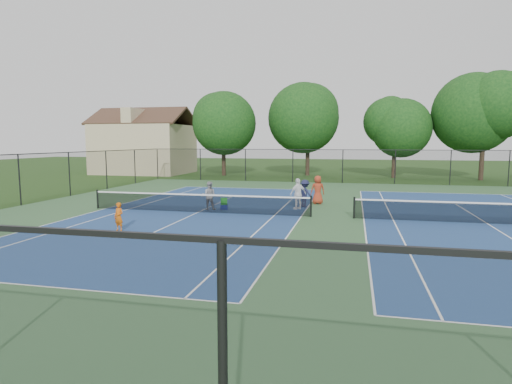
% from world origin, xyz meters
% --- Properties ---
extents(ground, '(140.00, 140.00, 0.00)m').
position_xyz_m(ground, '(0.00, 0.00, 0.00)').
color(ground, '#234716').
rests_on(ground, ground).
extents(court_pad, '(36.00, 36.00, 0.01)m').
position_xyz_m(court_pad, '(0.00, 0.00, 0.00)').
color(court_pad, '#325934').
rests_on(court_pad, ground).
extents(tennis_court_left, '(12.00, 23.83, 1.07)m').
position_xyz_m(tennis_court_left, '(-7.00, 0.00, 0.10)').
color(tennis_court_left, navy).
rests_on(tennis_court_left, ground).
extents(tennis_court_right, '(12.00, 23.83, 1.07)m').
position_xyz_m(tennis_court_right, '(7.00, 0.00, 0.10)').
color(tennis_court_right, navy).
rests_on(tennis_court_right, ground).
extents(perimeter_fence, '(36.08, 36.08, 3.02)m').
position_xyz_m(perimeter_fence, '(0.00, 0.00, 1.60)').
color(perimeter_fence, black).
rests_on(perimeter_fence, ground).
extents(tree_back_a, '(6.80, 6.80, 9.15)m').
position_xyz_m(tree_back_a, '(-13.00, 24.00, 6.04)').
color(tree_back_a, '#2D2116').
rests_on(tree_back_a, ground).
extents(tree_back_b, '(7.60, 7.60, 10.03)m').
position_xyz_m(tree_back_b, '(-4.00, 26.00, 6.60)').
color(tree_back_b, '#2D2116').
rests_on(tree_back_b, ground).
extents(tree_back_c, '(6.00, 6.00, 8.40)m').
position_xyz_m(tree_back_c, '(5.00, 25.00, 5.48)').
color(tree_back_c, '#2D2116').
rests_on(tree_back_c, ground).
extents(tree_back_d, '(7.80, 7.80, 10.37)m').
position_xyz_m(tree_back_d, '(13.00, 24.00, 6.82)').
color(tree_back_d, '#2D2116').
rests_on(tree_back_d, ground).
extents(clapboard_house, '(10.80, 8.10, 7.65)m').
position_xyz_m(clapboard_house, '(-23.00, 25.00, 3.09)').
color(clapboard_house, tan).
rests_on(clapboard_house, ground).
extents(child_player, '(0.50, 0.38, 1.21)m').
position_xyz_m(child_player, '(-8.58, -5.15, 0.60)').
color(child_player, '#D05A0D').
rests_on(child_player, ground).
extents(instructor, '(0.83, 0.69, 1.56)m').
position_xyz_m(instructor, '(-6.73, 1.03, 0.78)').
color(instructor, '#939396').
rests_on(instructor, ground).
extents(bystander_a, '(1.04, 0.98, 1.73)m').
position_xyz_m(bystander_a, '(-1.98, 2.23, 0.86)').
color(bystander_a, white).
rests_on(bystander_a, ground).
extents(bystander_b, '(1.17, 1.04, 1.58)m').
position_xyz_m(bystander_b, '(-1.70, 3.10, 0.79)').
color(bystander_b, '#1B1E3D').
rests_on(bystander_b, ground).
extents(bystander_c, '(0.95, 0.74, 1.72)m').
position_xyz_m(bystander_c, '(-1.09, 4.51, 0.86)').
color(bystander_c, '#9A331C').
rests_on(bystander_c, ground).
extents(ball_crate, '(0.46, 0.39, 0.28)m').
position_xyz_m(ball_crate, '(-5.96, 1.26, 0.14)').
color(ball_crate, navy).
rests_on(ball_crate, ground).
extents(ball_hopper, '(0.42, 0.38, 0.37)m').
position_xyz_m(ball_hopper, '(-5.96, 1.26, 0.46)').
color(ball_hopper, green).
rests_on(ball_hopper, ball_crate).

